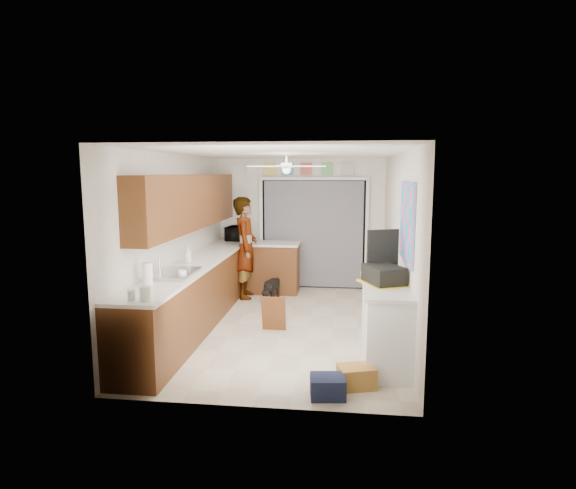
{
  "coord_description": "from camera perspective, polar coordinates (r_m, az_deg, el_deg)",
  "views": [
    {
      "loc": [
        0.85,
        -6.76,
        2.23
      ],
      "look_at": [
        0.0,
        0.4,
        1.15
      ],
      "focal_mm": 30.0,
      "sensor_mm": 36.0,
      "label": 1
    }
  ],
  "objects": [
    {
      "name": "navy_crate",
      "position": [
        5.04,
        4.73,
        -16.45
      ],
      "size": [
        0.38,
        0.33,
        0.21
      ],
      "primitive_type": "cube",
      "rotation": [
        0.0,
        0.0,
        0.12
      ],
      "color": "#161D37",
      "rests_on": "floor"
    },
    {
      "name": "upper_cabinets",
      "position": [
        7.35,
        -11.46,
        4.99
      ],
      "size": [
        0.32,
        4.0,
        0.8
      ],
      "primitive_type": "cube",
      "color": "#5F3216",
      "rests_on": "wall_left"
    },
    {
      "name": "curtain_panel",
      "position": [
        9.29,
        3.01,
        1.2
      ],
      "size": [
        1.9,
        0.03,
        2.05
      ],
      "primitive_type": "cube",
      "color": "gray",
      "rests_on": "wall_back"
    },
    {
      "name": "header_frame_2",
      "position": [
        9.27,
        2.15,
        8.93
      ],
      "size": [
        0.22,
        0.02,
        0.22
      ],
      "primitive_type": "cube",
      "color": "#D0534E",
      "rests_on": "wall_back"
    },
    {
      "name": "floor",
      "position": [
        7.17,
        -0.38,
        -9.6
      ],
      "size": [
        5.0,
        5.0,
        0.0
      ],
      "primitive_type": "plane",
      "color": "beige",
      "rests_on": "ground"
    },
    {
      "name": "header_frame_1",
      "position": [
        9.3,
        -0.02,
        8.94
      ],
      "size": [
        0.22,
        0.02,
        0.22
      ],
      "primitive_type": "cube",
      "color": "#45A5B8",
      "rests_on": "wall_back"
    },
    {
      "name": "right_counter_base",
      "position": [
        5.86,
        11.48,
        -9.33
      ],
      "size": [
        0.5,
        1.4,
        0.9
      ],
      "primitive_type": "cube",
      "color": "white",
      "rests_on": "floor"
    },
    {
      "name": "right_counter_top",
      "position": [
        5.74,
        11.52,
        -4.85
      ],
      "size": [
        0.54,
        1.44,
        0.04
      ],
      "primitive_type": "cube",
      "color": "white",
      "rests_on": "right_counter_base"
    },
    {
      "name": "peninsula_base",
      "position": [
        9.04,
        -1.95,
        -2.85
      ],
      "size": [
        1.0,
        0.6,
        0.9
      ],
      "primitive_type": "cube",
      "color": "#5F3216",
      "rests_on": "floor"
    },
    {
      "name": "header_frame_3",
      "position": [
        9.24,
        4.66,
        8.91
      ],
      "size": [
        0.22,
        0.02,
        0.22
      ],
      "primitive_type": "cube",
      "color": "#6CBE77",
      "rests_on": "wall_back"
    },
    {
      "name": "header_frame_4",
      "position": [
        9.24,
        7.17,
        8.87
      ],
      "size": [
        0.22,
        0.02,
        0.22
      ],
      "primitive_type": "cube",
      "color": "beige",
      "rests_on": "wall_back"
    },
    {
      "name": "microwave",
      "position": [
        9.32,
        -6.13,
        1.33
      ],
      "size": [
        0.36,
        0.51,
        0.27
      ],
      "primitive_type": "imported",
      "rotation": [
        0.0,
        0.0,
        1.5
      ],
      "color": "black",
      "rests_on": "left_countertop"
    },
    {
      "name": "wall_left",
      "position": [
        7.26,
        -13.02,
        0.54
      ],
      "size": [
        0.0,
        5.0,
        5.0
      ],
      "primitive_type": "plane",
      "rotation": [
        1.57,
        0.0,
        1.57
      ],
      "color": "white",
      "rests_on": "ground"
    },
    {
      "name": "route66_sign",
      "position": [
        9.41,
        -4.31,
        8.91
      ],
      "size": [
        0.22,
        0.02,
        0.26
      ],
      "primitive_type": "cube",
      "color": "silver",
      "rests_on": "wall_back"
    },
    {
      "name": "cardboard_box",
      "position": [
        5.26,
        8.1,
        -15.26
      ],
      "size": [
        0.43,
        0.37,
        0.23
      ],
      "primitive_type": "cube",
      "rotation": [
        0.0,
        0.0,
        0.3
      ],
      "color": "#BA8B3A",
      "rests_on": "floor"
    },
    {
      "name": "wall_front",
      "position": [
        4.46,
        -4.42,
        -4.19
      ],
      "size": [
        3.2,
        0.0,
        3.2
      ],
      "primitive_type": "plane",
      "rotation": [
        -1.57,
        0.0,
        0.0
      ],
      "color": "white",
      "rests_on": "ground"
    },
    {
      "name": "man",
      "position": [
        8.6,
        -5.06,
        -0.39
      ],
      "size": [
        0.51,
        0.71,
        1.81
      ],
      "primitive_type": "imported",
      "rotation": [
        0.0,
        0.0,
        1.69
      ],
      "color": "white",
      "rests_on": "floor"
    },
    {
      "name": "suitcase_lid",
      "position": [
        6.01,
        11.16,
        -0.61
      ],
      "size": [
        0.4,
        0.2,
        0.5
      ],
      "primitive_type": "cube",
      "rotation": [
        0.0,
        0.0,
        0.41
      ],
      "color": "black",
      "rests_on": "suitcase"
    },
    {
      "name": "back_opening_recess",
      "position": [
        9.33,
        3.03,
        1.23
      ],
      "size": [
        2.0,
        0.06,
        2.1
      ],
      "primitive_type": "cube",
      "color": "black",
      "rests_on": "wall_back"
    },
    {
      "name": "left_base_cabinets",
      "position": [
        7.32,
        -10.59,
        -5.71
      ],
      "size": [
        0.6,
        4.8,
        0.9
      ],
      "primitive_type": "cube",
      "color": "#5F3216",
      "rests_on": "floor"
    },
    {
      "name": "dog",
      "position": [
        8.54,
        -1.89,
        -5.26
      ],
      "size": [
        0.34,
        0.54,
        0.39
      ],
      "primitive_type": "cube",
      "rotation": [
        0.0,
        0.0,
        -0.26
      ],
      "color": "black",
      "rests_on": "floor"
    },
    {
      "name": "left_countertop",
      "position": [
        7.22,
        -10.61,
        -2.09
      ],
      "size": [
        0.62,
        4.8,
        0.04
      ],
      "primitive_type": "cube",
      "color": "white",
      "rests_on": "left_base_cabinets"
    },
    {
      "name": "suitcase",
      "position": [
        5.77,
        11.31,
        -3.52
      ],
      "size": [
        0.52,
        0.59,
        0.21
      ],
      "primitive_type": "cube",
      "rotation": [
        0.0,
        0.0,
        0.41
      ],
      "color": "black",
      "rests_on": "right_counter_top"
    },
    {
      "name": "jar_b",
      "position": [
        5.14,
        -18.08,
        -5.76
      ],
      "size": [
        0.08,
        0.08,
        0.11
      ],
      "primitive_type": "cylinder",
      "rotation": [
        0.0,
        0.0,
        0.1
      ],
      "color": "silver",
      "rests_on": "left_countertop"
    },
    {
      "name": "header_frame_0",
      "position": [
        9.35,
        -2.18,
        8.93
      ],
      "size": [
        0.22,
        0.02,
        0.22
      ],
      "primitive_type": "cube",
      "color": "#EED54F",
      "rests_on": "wall_back"
    },
    {
      "name": "paper_towel_roll",
      "position": [
        5.81,
        -16.32,
        -3.35
      ],
      "size": [
        0.14,
        0.14,
        0.26
      ],
      "primitive_type": "cylinder",
      "rotation": [
        0.0,
        0.0,
        0.18
      ],
      "color": "white",
      "rests_on": "left_countertop"
    },
    {
      "name": "door_trim_left",
      "position": [
        9.42,
        -3.19,
        1.3
      ],
      "size": [
        0.06,
        0.04,
        2.1
      ],
      "primitive_type": "cube",
      "color": "white",
      "rests_on": "wall_back"
    },
    {
      "name": "door_trim_head",
      "position": [
        9.23,
        3.07,
        7.81
      ],
      "size": [
        2.1,
        0.04,
        0.06
      ],
      "primitive_type": "cube",
      "color": "white",
      "rests_on": "wall_back"
    },
    {
      "name": "wall_right",
      "position": [
        6.88,
        12.96,
        0.1
      ],
      "size": [
        0.0,
        5.0,
        5.0
      ],
      "primitive_type": "plane",
      "rotation": [
        1.57,
        0.0,
        -1.57
      ],
      "color": "white",
      "rests_on": "ground"
    },
    {
      "name": "sink_basin",
      "position": [
        6.28,
        -13.34,
        -3.43
      ],
      "size": [
        0.5,
        0.76,
        0.06
      ],
      "primitive_type": "cube",
      "color": "silver",
      "rests_on": "left_countertop"
    },
    {
      "name": "faucet",
      "position": [
        6.33,
        -14.99,
        -2.52
      ],
      "size": [
        0.03,
        0.03,
        0.22
      ],
      "primitive_type": "cylinder",
      "color": "silver",
      "rests_on": "left_countertop"
    },
    {
      "name": "cup",
      "position": [
        6.14,
        -12.44,
        -3.38
      ],
      "size": [
        0.12,
        0.12,
        0.09
      ],
      "primitive_type": "imported",
      "rotation": [
        0.0,
        0.0,
        -0.1
      ],
      "color": "white",
      "rests_on": "left_countertop"
    },
    {
      "name": "ceiling",
      "position": [
        6.82,
        -0.4,
        10.78
      ],
      "size": [
        5.0,
        5.0,
        0.0
      ],
      "primitive_type": "plane",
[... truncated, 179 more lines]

